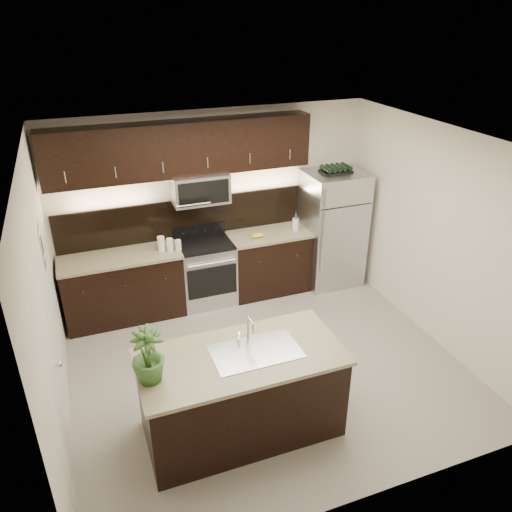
{
  "coord_description": "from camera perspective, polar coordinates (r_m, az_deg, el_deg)",
  "views": [
    {
      "loc": [
        -1.8,
        -4.46,
        3.89
      ],
      "look_at": [
        0.09,
        0.55,
        1.21
      ],
      "focal_mm": 35.0,
      "sensor_mm": 36.0,
      "label": 1
    }
  ],
  "objects": [
    {
      "name": "wine_rack",
      "position": [
        7.33,
        9.13,
        9.78
      ],
      "size": [
        0.43,
        0.27,
        0.1
      ],
      "color": "black",
      "rests_on": "refrigerator"
    },
    {
      "name": "refrigerator",
      "position": [
        7.64,
        8.63,
        3.12
      ],
      "size": [
        0.85,
        0.76,
        1.76
      ],
      "primitive_type": "cube",
      "color": "#B2B2B7",
      "rests_on": "ground"
    },
    {
      "name": "counter_run",
      "position": [
        7.16,
        -7.29,
        -2.13
      ],
      "size": [
        3.51,
        0.65,
        0.94
      ],
      "color": "black",
      "rests_on": "ground"
    },
    {
      "name": "island",
      "position": [
        5.1,
        -1.68,
        -15.39
      ],
      "size": [
        1.96,
        0.96,
        0.94
      ],
      "color": "black",
      "rests_on": "ground"
    },
    {
      "name": "bananas",
      "position": [
        7.1,
        -0.22,
        2.34
      ],
      "size": [
        0.19,
        0.15,
        0.06
      ],
      "primitive_type": "ellipsoid",
      "rotation": [
        0.0,
        0.0,
        -0.02
      ],
      "color": "gold",
      "rests_on": "counter_run"
    },
    {
      "name": "room_walls",
      "position": [
        5.21,
        0.25,
        1.76
      ],
      "size": [
        4.52,
        4.02,
        2.71
      ],
      "color": "beige",
      "rests_on": "ground"
    },
    {
      "name": "upper_fixtures",
      "position": [
        6.67,
        -8.21,
        11.16
      ],
      "size": [
        3.49,
        0.4,
        1.66
      ],
      "color": "black",
      "rests_on": "counter_run"
    },
    {
      "name": "sink_faucet",
      "position": [
        4.84,
        -0.09,
        -10.65
      ],
      "size": [
        0.84,
        0.5,
        0.28
      ],
      "color": "silver",
      "rests_on": "island"
    },
    {
      "name": "plant",
      "position": [
        4.47,
        -12.26,
        -11.08
      ],
      "size": [
        0.36,
        0.36,
        0.52
      ],
      "primitive_type": "imported",
      "rotation": [
        0.0,
        0.0,
        0.26
      ],
      "color": "#315722",
      "rests_on": "island"
    },
    {
      "name": "ground",
      "position": [
        6.18,
        1.08,
        -12.36
      ],
      "size": [
        4.5,
        4.5,
        0.0
      ],
      "primitive_type": "plane",
      "color": "gray",
      "rests_on": "ground"
    },
    {
      "name": "french_press",
      "position": [
        7.33,
        4.54,
        3.73
      ],
      "size": [
        0.1,
        0.1,
        0.29
      ],
      "rotation": [
        0.0,
        0.0,
        -0.41
      ],
      "color": "silver",
      "rests_on": "counter_run"
    },
    {
      "name": "canisters",
      "position": [
        6.79,
        -10.06,
        1.31
      ],
      "size": [
        0.3,
        0.14,
        0.21
      ],
      "rotation": [
        0.0,
        0.0,
        -0.25
      ],
      "color": "silver",
      "rests_on": "counter_run"
    }
  ]
}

